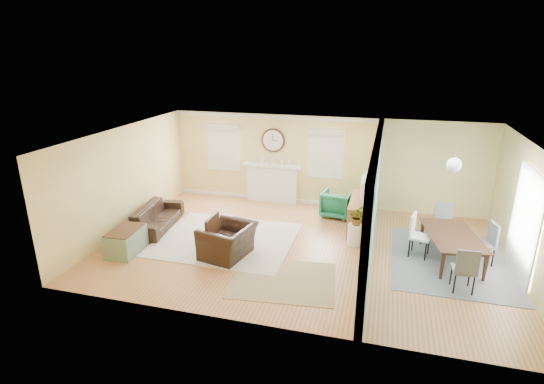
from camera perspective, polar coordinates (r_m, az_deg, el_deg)
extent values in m
plane|color=#B06738|center=(9.91, 4.04, -7.52)|extent=(9.00, 9.00, 0.00)
cube|color=#D2B874|center=(12.24, 7.00, 4.05)|extent=(9.00, 0.02, 2.60)
cube|color=#D2B874|center=(6.72, -0.90, -8.54)|extent=(9.00, 0.02, 2.60)
cube|color=#D2B874|center=(11.13, -19.13, 1.64)|extent=(0.02, 6.00, 2.60)
cube|color=#D2B874|center=(9.67, 31.37, -2.67)|extent=(0.02, 6.00, 2.60)
cube|color=white|center=(9.06, 4.41, 7.38)|extent=(9.00, 6.00, 0.02)
cube|color=#D2B874|center=(10.59, 13.72, 1.30)|extent=(0.12, 3.20, 2.60)
cube|color=#D2B874|center=(6.95, 12.37, -8.03)|extent=(0.12, 1.00, 2.60)
cube|color=#D2B874|center=(7.88, 13.57, 3.68)|extent=(0.12, 1.80, 0.40)
cube|color=white|center=(9.14, 12.77, -2.76)|extent=(0.04, 0.12, 2.20)
cube|color=white|center=(7.49, 11.97, -7.66)|extent=(0.04, 0.12, 2.20)
cube|color=white|center=(7.94, 12.96, 2.33)|extent=(0.04, 1.92, 0.12)
cube|color=#6BB9BA|center=(9.26, 13.79, -1.24)|extent=(0.02, 6.00, 2.60)
cube|color=white|center=(12.63, 0.05, 1.11)|extent=(1.50, 0.24, 1.10)
cube|color=white|center=(12.44, 0.01, 3.62)|extent=(1.70, 0.30, 0.08)
cube|color=black|center=(12.74, 0.16, 1.03)|extent=(0.85, 0.02, 0.75)
cube|color=gold|center=(12.66, 0.03, 0.54)|extent=(0.85, 0.02, 0.62)
cylinder|color=#472818|center=(12.38, 0.16, 6.97)|extent=(0.70, 0.06, 0.70)
cylinder|color=silver|center=(12.35, 0.12, 6.94)|extent=(0.60, 0.01, 0.60)
cube|color=black|center=(12.33, 0.11, 7.39)|extent=(0.02, 0.01, 0.20)
cube|color=black|center=(12.33, 0.38, 6.92)|extent=(0.12, 0.01, 0.02)
cube|color=white|center=(12.94, -6.50, 6.01)|extent=(0.90, 0.03, 1.30)
cube|color=white|center=(12.91, -6.55, 5.98)|extent=(1.00, 0.04, 1.40)
cube|color=beige|center=(12.75, -6.72, 8.70)|extent=(1.05, 0.10, 0.18)
cube|color=white|center=(12.15, 7.27, 5.15)|extent=(0.90, 0.03, 1.30)
cube|color=white|center=(12.13, 7.24, 5.11)|extent=(1.00, 0.04, 1.40)
cube|color=beige|center=(11.96, 7.34, 8.01)|extent=(1.05, 0.10, 0.18)
cube|color=white|center=(9.73, 31.00, -3.76)|extent=(0.03, 1.60, 2.10)
cube|color=white|center=(9.72, 30.84, -3.75)|extent=(0.03, 1.70, 2.20)
cylinder|color=gold|center=(9.03, 23.46, 4.86)|extent=(0.02, 0.02, 0.30)
sphere|color=white|center=(9.09, 23.26, 3.34)|extent=(0.30, 0.30, 0.30)
cube|color=beige|center=(10.35, -6.21, -6.34)|extent=(3.22, 2.80, 0.02)
cube|color=tan|center=(8.62, 1.51, -11.74)|extent=(2.20, 1.87, 0.01)
cube|color=slate|center=(10.09, 22.88, -8.54)|extent=(2.47, 3.09, 0.01)
imported|color=black|center=(11.27, -15.23, -3.23)|extent=(1.02, 2.06, 0.58)
imported|color=black|center=(9.42, -5.96, -6.57)|extent=(1.19, 1.30, 0.73)
imported|color=#186448|center=(11.71, 8.69, -1.57)|extent=(0.86, 0.88, 0.71)
cube|color=slate|center=(10.13, -19.04, -6.29)|extent=(0.66, 1.00, 0.53)
cube|color=#472818|center=(10.02, -19.21, -4.85)|extent=(0.62, 0.95, 0.02)
cube|color=brown|center=(10.95, 11.74, -2.97)|extent=(0.52, 1.57, 0.80)
cube|color=#472818|center=(10.47, 10.16, -3.01)|extent=(0.01, 0.42, 0.22)
cube|color=#472818|center=(10.57, 10.07, -4.36)|extent=(0.01, 0.42, 0.22)
cube|color=#472818|center=(10.91, 10.40, -2.12)|extent=(0.01, 0.42, 0.22)
cube|color=#472818|center=(11.01, 10.32, -3.43)|extent=(0.01, 0.42, 0.22)
cube|color=#472818|center=(11.35, 10.63, -1.30)|extent=(0.01, 0.42, 0.22)
cube|color=#472818|center=(11.44, 10.55, -2.57)|extent=(0.01, 0.42, 0.22)
imported|color=black|center=(10.71, 11.89, 0.58)|extent=(0.22, 1.09, 0.63)
cylinder|color=white|center=(10.13, 11.07, -5.64)|extent=(0.35, 0.35, 0.51)
imported|color=#337F33|center=(9.96, 11.23, -3.26)|extent=(0.37, 0.41, 0.40)
imported|color=#472818|center=(9.96, 23.10, -6.95)|extent=(1.31, 1.95, 0.63)
cube|color=slate|center=(10.90, 22.06, -3.94)|extent=(0.43, 0.43, 0.05)
cube|color=slate|center=(10.81, 22.21, -2.77)|extent=(0.40, 0.08, 0.48)
cylinder|color=black|center=(11.16, 22.58, -4.75)|extent=(0.03, 0.03, 0.40)
cylinder|color=black|center=(10.87, 22.90, -5.42)|extent=(0.03, 0.03, 0.40)
cylinder|color=black|center=(11.10, 20.94, -4.68)|extent=(0.03, 0.03, 0.40)
cylinder|color=black|center=(10.80, 21.22, -5.36)|extent=(0.03, 0.03, 0.40)
cube|color=slate|center=(8.85, 24.36, -9.52)|extent=(0.43, 0.43, 0.05)
cube|color=slate|center=(8.75, 24.58, -8.11)|extent=(0.41, 0.08, 0.48)
cylinder|color=black|center=(8.78, 23.31, -11.34)|extent=(0.03, 0.03, 0.41)
cylinder|color=black|center=(9.06, 22.92, -10.31)|extent=(0.03, 0.03, 0.41)
cylinder|color=black|center=(8.86, 25.43, -11.37)|extent=(0.03, 0.03, 0.41)
cylinder|color=black|center=(9.14, 24.97, -10.36)|extent=(0.03, 0.03, 0.41)
cube|color=white|center=(9.89, 19.29, -5.74)|extent=(0.52, 0.52, 0.05)
cube|color=white|center=(9.79, 19.44, -4.38)|extent=(0.15, 0.43, 0.51)
cylinder|color=black|center=(10.17, 18.37, -6.46)|extent=(0.03, 0.03, 0.43)
cylinder|color=black|center=(10.12, 20.29, -6.80)|extent=(0.03, 0.03, 0.43)
cylinder|color=black|center=(9.86, 17.95, -7.23)|extent=(0.03, 0.03, 0.43)
cylinder|color=black|center=(9.81, 19.93, -7.59)|extent=(0.03, 0.03, 0.43)
cube|color=slate|center=(10.09, 26.51, -6.35)|extent=(0.49, 0.49, 0.05)
cube|color=slate|center=(9.99, 26.71, -5.08)|extent=(0.14, 0.41, 0.49)
cylinder|color=black|center=(10.11, 27.55, -7.92)|extent=(0.03, 0.03, 0.41)
cylinder|color=black|center=(9.98, 25.82, -8.00)|extent=(0.03, 0.03, 0.41)
cylinder|color=black|center=(10.38, 26.81, -7.12)|extent=(0.03, 0.03, 0.41)
cylinder|color=black|center=(10.25, 25.11, -7.19)|extent=(0.03, 0.03, 0.41)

